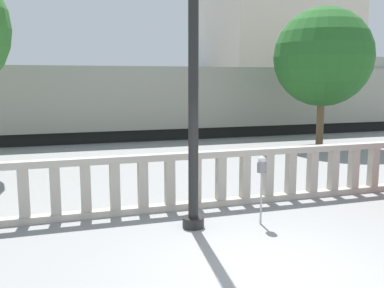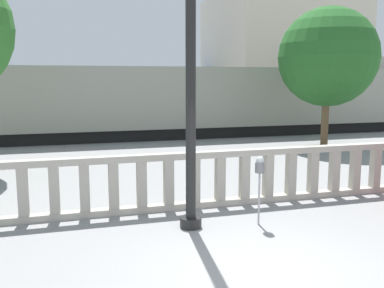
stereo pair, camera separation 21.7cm
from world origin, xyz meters
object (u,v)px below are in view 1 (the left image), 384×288
parking_meter (262,169)px  train_near (193,100)px  lamppost (193,62)px  train_far (150,91)px  tree_left (323,57)px

parking_meter → train_near: 13.17m
lamppost → train_far: 26.92m
train_far → tree_left: size_ratio=4.29×
lamppost → train_near: (4.03, 12.65, -1.35)m
train_far → train_near: bearing=-93.1°
train_near → train_far: bearing=86.9°
train_far → tree_left: (3.47, -18.37, 1.86)m
parking_meter → tree_left: (6.91, 8.31, 2.62)m
train_far → lamppost: bearing=-100.2°
train_near → lamppost: bearing=-107.7°
lamppost → tree_left: lamppost is taller
lamppost → train_near: lamppost is taller
lamppost → train_near: bearing=72.3°
lamppost → train_far: size_ratio=0.24×
parking_meter → train_near: bearing=78.2°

